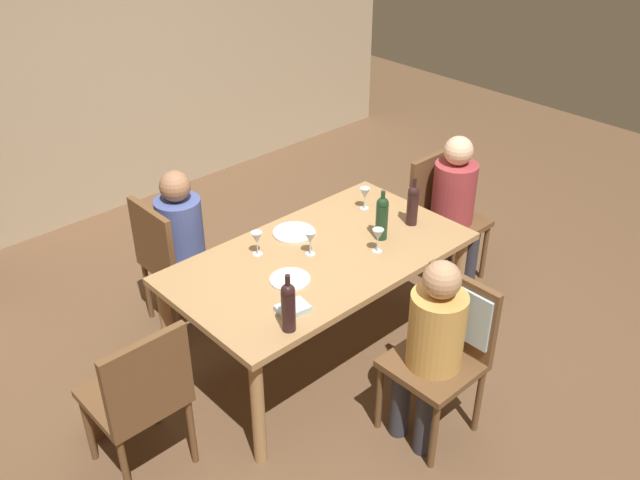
% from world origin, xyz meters
% --- Properties ---
extents(ground_plane, '(10.00, 10.00, 0.00)m').
position_xyz_m(ground_plane, '(0.00, 0.00, 0.00)').
color(ground_plane, brown).
extents(rear_room_partition, '(6.40, 0.12, 2.70)m').
position_xyz_m(rear_room_partition, '(0.00, 2.69, 1.35)').
color(rear_room_partition, tan).
rests_on(rear_room_partition, ground_plane).
extents(dining_table, '(1.77, 0.98, 0.74)m').
position_xyz_m(dining_table, '(0.00, 0.00, 0.66)').
color(dining_table, '#A87F51').
rests_on(dining_table, ground_plane).
extents(chair_right_end, '(0.44, 0.44, 0.92)m').
position_xyz_m(chair_right_end, '(1.27, 0.09, 0.53)').
color(chair_right_end, brown).
rests_on(chair_right_end, ground_plane).
extents(chair_far_left, '(0.44, 0.44, 0.92)m').
position_xyz_m(chair_far_left, '(-0.49, 0.87, 0.53)').
color(chair_far_left, brown).
rests_on(chair_far_left, ground_plane).
extents(chair_near, '(0.46, 0.44, 0.92)m').
position_xyz_m(chair_near, '(0.12, -0.87, 0.59)').
color(chair_near, brown).
rests_on(chair_near, ground_plane).
extents(chair_left_end, '(0.44, 0.44, 0.92)m').
position_xyz_m(chair_left_end, '(-1.27, -0.09, 0.53)').
color(chair_left_end, brown).
rests_on(chair_left_end, ground_plane).
extents(person_woman_host, '(0.30, 0.34, 1.12)m').
position_xyz_m(person_woman_host, '(1.27, -0.03, 0.65)').
color(person_woman_host, '#33333D').
rests_on(person_woman_host, ground_plane).
extents(person_man_bearded, '(0.33, 0.29, 1.10)m').
position_xyz_m(person_man_bearded, '(-0.37, 0.87, 0.64)').
color(person_man_bearded, '#33333D').
rests_on(person_man_bearded, ground_plane).
extents(person_man_guest, '(0.33, 0.29, 1.10)m').
position_xyz_m(person_man_guest, '(-0.03, -0.87, 0.64)').
color(person_man_guest, '#33333D').
rests_on(person_man_guest, ground_plane).
extents(wine_bottle_tall_green, '(0.07, 0.07, 0.32)m').
position_xyz_m(wine_bottle_tall_green, '(0.67, -0.12, 0.88)').
color(wine_bottle_tall_green, black).
rests_on(wine_bottle_tall_green, dining_table).
extents(wine_bottle_dark_red, '(0.07, 0.07, 0.32)m').
position_xyz_m(wine_bottle_dark_red, '(0.40, -0.11, 0.89)').
color(wine_bottle_dark_red, '#19381E').
rests_on(wine_bottle_dark_red, dining_table).
extents(wine_bottle_short_olive, '(0.07, 0.07, 0.32)m').
position_xyz_m(wine_bottle_short_olive, '(-0.58, -0.40, 0.89)').
color(wine_bottle_short_olive, black).
rests_on(wine_bottle_short_olive, dining_table).
extents(wine_glass_near_left, '(0.07, 0.07, 0.15)m').
position_xyz_m(wine_glass_near_left, '(0.27, -0.20, 0.85)').
color(wine_glass_near_left, silver).
rests_on(wine_glass_near_left, dining_table).
extents(wine_glass_centre, '(0.07, 0.07, 0.15)m').
position_xyz_m(wine_glass_centre, '(-0.26, 0.25, 0.85)').
color(wine_glass_centre, silver).
rests_on(wine_glass_centre, dining_table).
extents(wine_glass_near_right, '(0.07, 0.07, 0.15)m').
position_xyz_m(wine_glass_near_right, '(-0.04, 0.04, 0.85)').
color(wine_glass_near_right, silver).
rests_on(wine_glass_near_right, dining_table).
extents(wine_glass_far, '(0.07, 0.07, 0.15)m').
position_xyz_m(wine_glass_far, '(0.59, 0.21, 0.85)').
color(wine_glass_far, silver).
rests_on(wine_glass_far, dining_table).
extents(dinner_plate_host, '(0.23, 0.23, 0.01)m').
position_xyz_m(dinner_plate_host, '(-0.30, -0.08, 0.75)').
color(dinner_plate_host, white).
rests_on(dinner_plate_host, dining_table).
extents(dinner_plate_guest_left, '(0.26, 0.26, 0.01)m').
position_xyz_m(dinner_plate_guest_left, '(0.05, 0.28, 0.75)').
color(dinner_plate_guest_left, silver).
rests_on(dinner_plate_guest_left, dining_table).
extents(folded_napkin, '(0.18, 0.14, 0.03)m').
position_xyz_m(folded_napkin, '(-0.47, -0.30, 0.75)').
color(folded_napkin, '#ADC6D6').
rests_on(folded_napkin, dining_table).
extents(handbag, '(0.28, 0.13, 0.22)m').
position_xyz_m(handbag, '(-1.27, 0.35, 0.11)').
color(handbag, brown).
rests_on(handbag, ground_plane).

